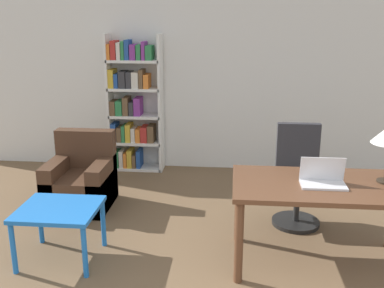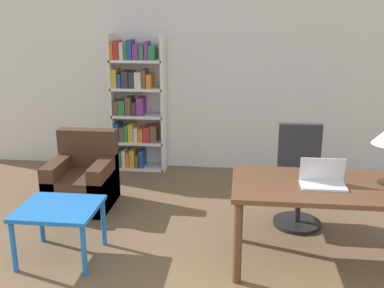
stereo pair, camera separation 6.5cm
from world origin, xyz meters
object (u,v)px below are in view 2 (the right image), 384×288
desk (324,196)px  office_chair (299,180)px  bookshelf (135,106)px  side_table_blue (59,213)px  laptop (323,180)px  armchair (83,182)px

desk → office_chair: 0.85m
desk → bookshelf: bookshelf is taller
bookshelf → side_table_blue: bearing=-92.4°
desk → bookshelf: 3.14m
laptop → office_chair: office_chair is taller
laptop → office_chair: 0.92m
desk → side_table_blue: bearing=-176.5°
office_chair → side_table_blue: 2.34m
armchair → bookshelf: 1.46m
laptop → armchair: (-2.41, 1.04, -0.51)m
laptop → side_table_blue: bearing=-177.3°
office_chair → bookshelf: bearing=144.0°
office_chair → armchair: (-2.34, 0.19, -0.18)m
desk → armchair: size_ratio=1.84×
desk → side_table_blue: desk is taller
bookshelf → armchair: bearing=-103.5°
side_table_blue → armchair: bearing=100.1°
office_chair → armchair: bearing=175.5°
desk → side_table_blue: size_ratio=2.24×
laptop → bookshelf: 3.14m
side_table_blue → armchair: (-0.20, 1.15, -0.15)m
side_table_blue → bookshelf: (0.10, 2.43, 0.47)m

